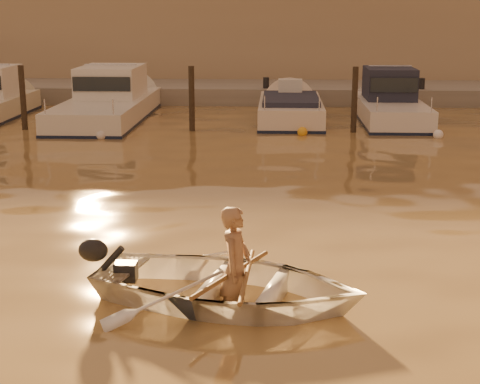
# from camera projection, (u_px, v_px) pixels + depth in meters

# --- Properties ---
(ground_plane) EXTENTS (160.00, 160.00, 0.00)m
(ground_plane) POSITION_uv_depth(u_px,v_px,m) (87.00, 308.00, 9.55)
(ground_plane) COLOR brown
(ground_plane) RESTS_ON ground
(dinghy) EXTENTS (4.14, 3.39, 0.75)m
(dinghy) POSITION_uv_depth(u_px,v_px,m) (228.00, 285.00, 9.65)
(dinghy) COLOR white
(dinghy) RESTS_ON ground_plane
(person) EXTENTS (0.52, 0.67, 1.63)m
(person) POSITION_uv_depth(u_px,v_px,m) (236.00, 267.00, 9.56)
(person) COLOR #966B4B
(person) RESTS_ON dinghy
(outboard_motor) EXTENTS (0.97, 0.61, 0.70)m
(outboard_motor) POSITION_uv_depth(u_px,v_px,m) (124.00, 271.00, 10.07)
(outboard_motor) COLOR black
(outboard_motor) RESTS_ON dinghy
(oar_port) EXTENTS (0.14, 2.10, 0.13)m
(oar_port) POSITION_uv_depth(u_px,v_px,m) (247.00, 275.00, 9.54)
(oar_port) COLOR olive
(oar_port) RESTS_ON dinghy
(oar_starboard) EXTENTS (0.91, 1.94, 0.13)m
(oar_starboard) POSITION_uv_depth(u_px,v_px,m) (232.00, 274.00, 9.59)
(oar_starboard) COLOR brown
(oar_starboard) RESTS_ON dinghy
(moored_boat_2) EXTENTS (2.52, 8.36, 1.75)m
(moored_boat_2) POSITION_uv_depth(u_px,v_px,m) (107.00, 101.00, 25.04)
(moored_boat_2) COLOR silver
(moored_boat_2) RESTS_ON ground_plane
(moored_boat_3) EXTENTS (2.07, 5.98, 0.95)m
(moored_boat_3) POSITION_uv_depth(u_px,v_px,m) (290.00, 114.00, 24.83)
(moored_boat_3) COLOR beige
(moored_boat_3) RESTS_ON ground_plane
(moored_boat_4) EXTENTS (2.01, 6.29, 1.75)m
(moored_boat_4) POSITION_uv_depth(u_px,v_px,m) (391.00, 103.00, 24.57)
(moored_boat_4) COLOR silver
(moored_boat_4) RESTS_ON ground_plane
(piling_1) EXTENTS (0.18, 0.18, 2.20)m
(piling_1) POSITION_uv_depth(u_px,v_px,m) (23.00, 101.00, 22.95)
(piling_1) COLOR #2D2319
(piling_1) RESTS_ON ground_plane
(piling_2) EXTENTS (0.18, 0.18, 2.20)m
(piling_2) POSITION_uv_depth(u_px,v_px,m) (192.00, 102.00, 22.69)
(piling_2) COLOR #2D2319
(piling_2) RESTS_ON ground_plane
(piling_3) EXTENTS (0.18, 0.18, 2.20)m
(piling_3) POSITION_uv_depth(u_px,v_px,m) (354.00, 103.00, 22.44)
(piling_3) COLOR #2D2319
(piling_3) RESTS_ON ground_plane
(fender_c) EXTENTS (0.30, 0.30, 0.30)m
(fender_c) POSITION_uv_depth(u_px,v_px,m) (101.00, 135.00, 21.53)
(fender_c) COLOR silver
(fender_c) RESTS_ON ground_plane
(fender_d) EXTENTS (0.30, 0.30, 0.30)m
(fender_d) POSITION_uv_depth(u_px,v_px,m) (302.00, 132.00, 22.12)
(fender_d) COLOR orange
(fender_d) RESTS_ON ground_plane
(fender_e) EXTENTS (0.30, 0.30, 0.30)m
(fender_e) POSITION_uv_depth(u_px,v_px,m) (438.00, 135.00, 21.65)
(fender_e) COLOR white
(fender_e) RESTS_ON ground_plane
(quay) EXTENTS (52.00, 4.00, 1.00)m
(quay) POSITION_uv_depth(u_px,v_px,m) (218.00, 96.00, 30.31)
(quay) COLOR gray
(quay) RESTS_ON ground_plane
(waterfront_building) EXTENTS (46.00, 7.00, 4.80)m
(waterfront_building) POSITION_uv_depth(u_px,v_px,m) (227.00, 35.00, 35.08)
(waterfront_building) COLOR #9E8466
(waterfront_building) RESTS_ON quay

